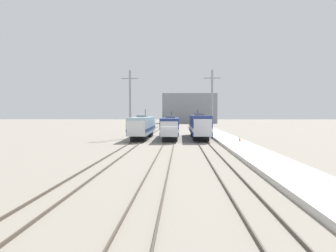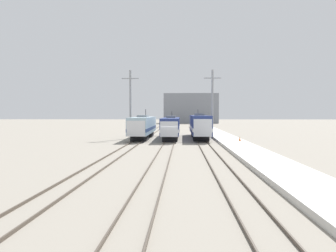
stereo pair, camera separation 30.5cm
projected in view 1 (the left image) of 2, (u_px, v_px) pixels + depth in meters
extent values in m
plane|color=gray|center=(169.00, 143.00, 47.87)|extent=(400.00, 400.00, 0.00)
cube|color=#4C4238|center=(131.00, 142.00, 48.08)|extent=(0.07, 120.00, 0.15)
cube|color=#4C4238|center=(141.00, 142.00, 48.02)|extent=(0.07, 120.00, 0.15)
cube|color=#4C4238|center=(164.00, 142.00, 47.90)|extent=(0.07, 120.00, 0.15)
cube|color=#4C4238|center=(174.00, 142.00, 47.85)|extent=(0.07, 120.00, 0.15)
cube|color=#4C4238|center=(198.00, 142.00, 47.72)|extent=(0.07, 120.00, 0.15)
cube|color=#4C4238|center=(207.00, 142.00, 47.67)|extent=(0.07, 120.00, 0.15)
cube|color=#232326|center=(140.00, 138.00, 52.09)|extent=(2.52, 3.92, 0.95)
cube|color=#232326|center=(146.00, 134.00, 60.99)|extent=(2.52, 3.92, 0.95)
cube|color=#9EBCCC|center=(143.00, 125.00, 56.47)|extent=(2.97, 17.83, 2.73)
cube|color=navy|center=(143.00, 128.00, 56.49)|extent=(3.01, 17.87, 0.49)
cube|color=silver|center=(137.00, 128.00, 48.67)|extent=(2.73, 2.40, 2.32)
cube|color=black|center=(136.00, 125.00, 47.54)|extent=(2.32, 0.08, 0.65)
cube|color=gray|center=(143.00, 116.00, 56.41)|extent=(1.63, 4.46, 0.35)
cylinder|color=#38383D|center=(145.00, 113.00, 60.31)|extent=(0.12, 0.12, 1.42)
cube|color=black|center=(170.00, 138.00, 51.36)|extent=(2.35, 3.99, 0.95)
cube|color=black|center=(172.00, 134.00, 60.42)|extent=(2.35, 3.99, 0.95)
cube|color=navy|center=(171.00, 125.00, 55.83)|extent=(2.76, 18.14, 2.62)
cube|color=silver|center=(171.00, 129.00, 55.85)|extent=(2.80, 18.18, 0.47)
cube|color=silver|center=(169.00, 129.00, 47.68)|extent=(2.54, 2.01, 2.22)
cube|color=black|center=(169.00, 126.00, 46.74)|extent=(2.16, 0.08, 0.62)
cube|color=slate|center=(171.00, 117.00, 55.77)|extent=(1.52, 4.54, 0.35)
cylinder|color=#38383D|center=(171.00, 114.00, 59.74)|extent=(0.12, 0.12, 1.13)
cube|color=black|center=(201.00, 137.00, 52.26)|extent=(2.44, 4.37, 0.95)
cube|color=black|center=(197.00, 134.00, 62.19)|extent=(2.44, 4.37, 0.95)
cube|color=navy|center=(199.00, 124.00, 57.15)|extent=(2.87, 19.88, 3.01)
cube|color=silver|center=(199.00, 128.00, 57.17)|extent=(2.91, 19.92, 0.54)
cube|color=silver|center=(202.00, 128.00, 48.36)|extent=(2.64, 2.45, 2.55)
cube|color=black|center=(203.00, 124.00, 47.19)|extent=(2.24, 0.08, 0.72)
cube|color=slate|center=(199.00, 115.00, 57.09)|extent=(1.58, 4.97, 0.35)
cylinder|color=#38383D|center=(198.00, 112.00, 61.44)|extent=(0.12, 0.12, 1.11)
cylinder|color=gray|center=(130.00, 104.00, 56.15)|extent=(0.36, 0.36, 11.71)
cube|color=gray|center=(130.00, 78.00, 55.98)|extent=(2.90, 0.16, 0.16)
cylinder|color=gray|center=(212.00, 104.00, 55.63)|extent=(0.36, 0.36, 11.71)
cube|color=gray|center=(212.00, 78.00, 55.46)|extent=(2.90, 0.16, 0.16)
cube|color=beige|center=(232.00, 142.00, 47.53)|extent=(4.00, 120.00, 0.38)
cone|color=orange|center=(240.00, 139.00, 46.50)|extent=(0.28, 0.28, 0.64)
cube|color=gray|center=(189.00, 109.00, 146.92)|extent=(23.96, 9.99, 13.24)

